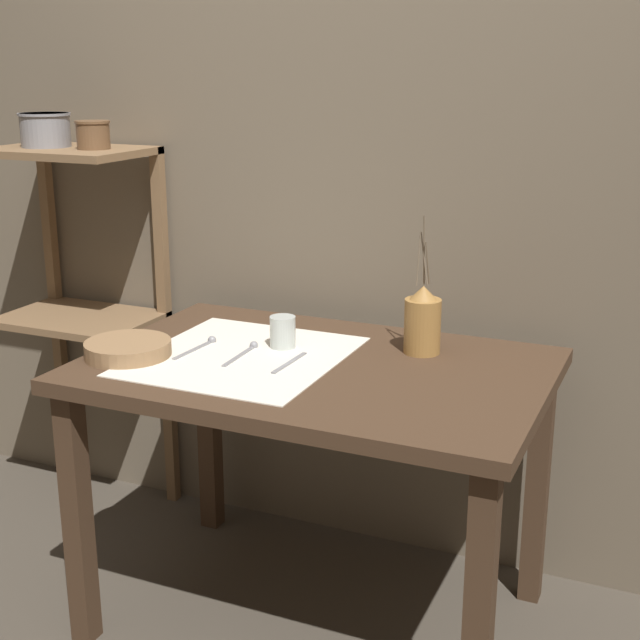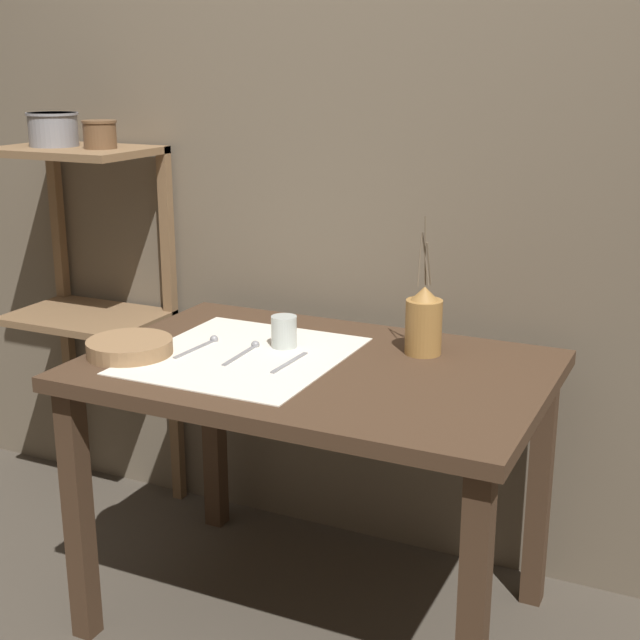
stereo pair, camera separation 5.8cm
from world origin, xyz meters
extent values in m
plane|color=#473F35|center=(0.00, 0.00, 0.00)|extent=(12.00, 12.00, 0.00)
cube|color=#6B5E4C|center=(0.00, 0.51, 1.20)|extent=(7.00, 0.06, 2.40)
cube|color=#422D1E|center=(0.00, 0.00, 0.75)|extent=(1.20, 0.80, 0.04)
cube|color=#422D1E|center=(-0.54, -0.34, 0.36)|extent=(0.06, 0.06, 0.73)
cube|color=#422D1E|center=(0.54, -0.34, 0.36)|extent=(0.06, 0.06, 0.73)
cube|color=#422D1E|center=(-0.54, 0.34, 0.36)|extent=(0.06, 0.06, 0.73)
cube|color=#422D1E|center=(0.54, 0.34, 0.36)|extent=(0.06, 0.06, 0.73)
cube|color=brown|center=(-1.00, 0.29, 1.25)|extent=(0.50, 0.35, 0.02)
cube|color=brown|center=(-1.00, 0.29, 0.69)|extent=(0.50, 0.35, 0.02)
cube|color=brown|center=(-1.23, 0.44, 0.63)|extent=(0.04, 0.04, 1.26)
cube|color=brown|center=(-0.76, 0.44, 0.63)|extent=(0.04, 0.04, 1.26)
cube|color=silver|center=(-0.20, -0.03, 0.77)|extent=(0.52, 0.57, 0.00)
cylinder|color=olive|center=(0.23, 0.20, 0.84)|extent=(0.10, 0.10, 0.15)
cone|color=olive|center=(0.23, 0.20, 0.93)|extent=(0.07, 0.07, 0.04)
cylinder|color=brown|center=(0.23, 0.21, 1.01)|extent=(0.01, 0.03, 0.12)
cylinder|color=brown|center=(0.21, 0.20, 1.02)|extent=(0.00, 0.02, 0.13)
cylinder|color=brown|center=(0.22, 0.21, 1.02)|extent=(0.03, 0.01, 0.14)
cylinder|color=brown|center=(0.22, 0.20, 1.05)|extent=(0.01, 0.03, 0.19)
cylinder|color=#8E6B47|center=(-0.48, -0.15, 0.79)|extent=(0.23, 0.23, 0.04)
cylinder|color=#B7C1BC|center=(-0.14, 0.08, 0.81)|extent=(0.07, 0.07, 0.09)
cube|color=gray|center=(-0.35, -0.05, 0.77)|extent=(0.02, 0.18, 0.00)
sphere|color=gray|center=(-0.34, 0.04, 0.77)|extent=(0.02, 0.02, 0.02)
cube|color=gray|center=(-0.21, -0.04, 0.77)|extent=(0.02, 0.18, 0.00)
sphere|color=gray|center=(-0.21, 0.05, 0.77)|extent=(0.02, 0.02, 0.02)
cube|color=gray|center=(-0.06, -0.04, 0.77)|extent=(0.02, 0.18, 0.00)
cylinder|color=gray|center=(-1.08, 0.29, 1.32)|extent=(0.16, 0.16, 0.11)
cylinder|color=gray|center=(-1.08, 0.29, 1.37)|extent=(0.17, 0.17, 0.01)
cylinder|color=brown|center=(-0.89, 0.29, 1.31)|extent=(0.10, 0.10, 0.09)
cylinder|color=brown|center=(-0.89, 0.29, 1.35)|extent=(0.11, 0.11, 0.01)
camera|label=1|loc=(0.90, -2.02, 1.53)|focal=50.00mm
camera|label=2|loc=(0.95, -2.00, 1.53)|focal=50.00mm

